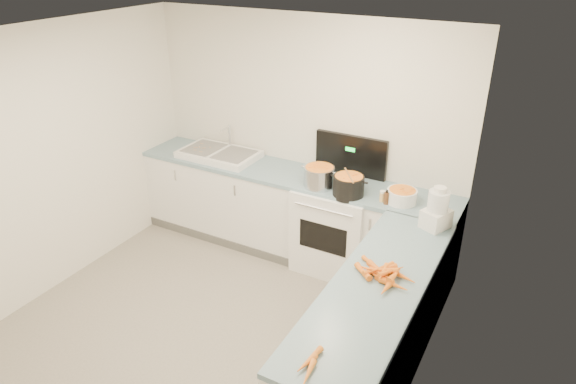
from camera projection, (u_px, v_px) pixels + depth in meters
The scene contains 19 objects.
floor at pixel (196, 344), 4.40m from camera, with size 3.50×4.00×0.00m, color gray, non-canonical shape.
ceiling at pixel (165, 46), 3.29m from camera, with size 3.50×4.00×0.00m, color silver, non-canonical shape.
wall_back at pixel (304, 136), 5.42m from camera, with size 3.50×2.50×0.00m, color silver, non-canonical shape.
wall_left at pixel (29, 171), 4.60m from camera, with size 4.00×2.50×0.00m, color silver, non-canonical shape.
wall_right at pixel (411, 284), 3.09m from camera, with size 4.00×2.50×0.00m, color silver, non-canonical shape.
counter_back at pixel (290, 213), 5.53m from camera, with size 3.50×0.62×0.94m.
counter_right at pixel (372, 337), 3.80m from camera, with size 0.62×2.20×0.94m.
stove at pixel (336, 225), 5.28m from camera, with size 0.76×0.65×1.36m.
sink at pixel (219, 154), 5.69m from camera, with size 0.86×0.52×0.31m.
steel_pot at pixel (319, 178), 5.00m from camera, with size 0.30×0.30×0.22m, color silver.
black_pot at pixel (348, 186), 4.83m from camera, with size 0.30×0.30×0.21m, color black.
wooden_spoon at pixel (349, 175), 4.78m from camera, with size 0.01×0.01×0.34m, color #AD7A47.
mixing_bowl at pixel (402, 196), 4.70m from camera, with size 0.27×0.27×0.13m, color white.
extract_bottle at pixel (386, 198), 4.67m from camera, with size 0.05×0.05×0.12m, color #593319.
spice_jar at pixel (382, 197), 4.73m from camera, with size 0.05×0.05×0.09m, color #E5B266.
food_processor at pixel (437, 210), 4.25m from camera, with size 0.26×0.28×0.37m.
carrot_pile at pixel (382, 273), 3.66m from camera, with size 0.46×0.40×0.08m.
peeled_carrots at pixel (309, 364), 2.90m from camera, with size 0.11×0.31×0.04m.
peelings at pixel (201, 148), 5.75m from camera, with size 0.21×0.23×0.01m.
Camera 1 is at (2.31, -2.58, 3.12)m, focal length 32.00 mm.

